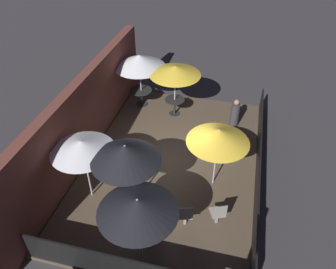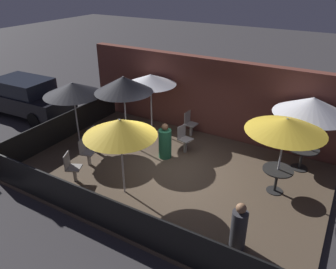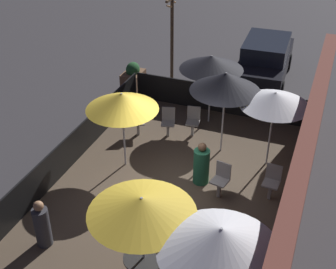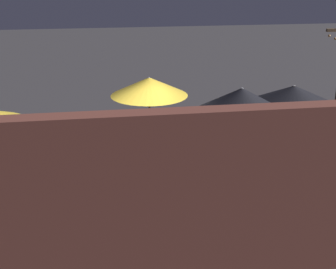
# 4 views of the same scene
# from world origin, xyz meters

# --- Properties ---
(ground_plane) EXTENTS (60.00, 60.00, 0.00)m
(ground_plane) POSITION_xyz_m (0.00, 0.00, 0.00)
(ground_plane) COLOR #383538
(patio_deck) EXTENTS (9.02, 5.95, 0.12)m
(patio_deck) POSITION_xyz_m (0.00, 0.00, 0.06)
(patio_deck) COLOR brown
(patio_deck) RESTS_ON ground_plane
(building_wall) EXTENTS (10.62, 0.36, 2.95)m
(building_wall) POSITION_xyz_m (0.00, 3.21, 1.47)
(building_wall) COLOR brown
(building_wall) RESTS_ON ground_plane
(fence_front) EXTENTS (8.82, 0.05, 0.95)m
(fence_front) POSITION_xyz_m (0.00, -2.93, 0.59)
(fence_front) COLOR black
(fence_front) RESTS_ON patio_deck
(fence_side_left) EXTENTS (0.05, 5.75, 0.95)m
(fence_side_left) POSITION_xyz_m (-4.46, 0.00, 0.59)
(fence_side_left) COLOR black
(fence_side_left) RESTS_ON patio_deck
(patio_umbrella_0) EXTENTS (2.17, 2.17, 2.36)m
(patio_umbrella_0) POSITION_xyz_m (3.41, 2.21, 2.22)
(patio_umbrella_0) COLOR #B2B2B7
(patio_umbrella_0) RESTS_ON patio_deck
(patio_umbrella_1) EXTENTS (2.06, 2.06, 2.24)m
(patio_umbrella_1) POSITION_xyz_m (3.03, 0.62, 2.18)
(patio_umbrella_1) COLOR #B2B2B7
(patio_umbrella_1) RESTS_ON patio_deck
(patio_umbrella_2) EXTENTS (1.93, 1.93, 2.23)m
(patio_umbrella_2) POSITION_xyz_m (-0.60, -1.54, 2.12)
(patio_umbrella_2) COLOR #B2B2B7
(patio_umbrella_2) RESTS_ON patio_deck
(patio_umbrella_3) EXTENTS (1.96, 1.96, 2.27)m
(patio_umbrella_3) POSITION_xyz_m (-3.73, -0.05, 2.17)
(patio_umbrella_3) COLOR #B2B2B7
(patio_umbrella_3) RESTS_ON patio_deck
(patio_umbrella_4) EXTENTS (1.95, 1.95, 2.48)m
(patio_umbrella_4) POSITION_xyz_m (-2.24, 0.78, 2.34)
(patio_umbrella_4) COLOR #B2B2B7
(patio_umbrella_4) RESTS_ON patio_deck
(patio_umbrella_5) EXTENTS (1.87, 1.87, 2.23)m
(patio_umbrella_5) POSITION_xyz_m (-2.07, 2.15, 2.16)
(patio_umbrella_5) COLOR #B2B2B7
(patio_umbrella_5) RESTS_ON patio_deck
(dining_table_0) EXTENTS (0.94, 0.94, 0.73)m
(dining_table_0) POSITION_xyz_m (3.41, 2.21, 0.70)
(dining_table_0) COLOR black
(dining_table_0) RESTS_ON patio_deck
(dining_table_1) EXTENTS (0.83, 0.83, 0.72)m
(dining_table_1) POSITION_xyz_m (3.03, 0.62, 0.69)
(dining_table_1) COLOR black
(dining_table_1) RESTS_ON patio_deck
(patio_chair_0) EXTENTS (0.47, 0.47, 0.95)m
(patio_chair_0) POSITION_xyz_m (-0.22, 1.31, 0.64)
(patio_chair_0) COLOR gray
(patio_chair_0) RESTS_ON patio_deck
(patio_chair_1) EXTENTS (0.43, 0.43, 0.93)m
(patio_chair_1) POSITION_xyz_m (-0.62, 2.52, 0.63)
(patio_chair_1) COLOR gray
(patio_chair_1) RESTS_ON patio_deck
(patio_chair_2) EXTENTS (0.46, 0.46, 0.93)m
(patio_chair_2) POSITION_xyz_m (-2.77, -0.27, 0.63)
(patio_chair_2) COLOR gray
(patio_chair_2) RESTS_ON patio_deck
(patio_chair_3) EXTENTS (0.50, 0.50, 0.90)m
(patio_chair_3) POSITION_xyz_m (-2.50, -0.98, 0.61)
(patio_chair_3) COLOR gray
(patio_chair_3) RESTS_ON patio_deck
(patio_chair_4) EXTENTS (0.53, 0.53, 0.91)m
(patio_chair_4) POSITION_xyz_m (-2.23, -1.87, 0.61)
(patio_chair_4) COLOR gray
(patio_chair_4) RESTS_ON patio_deck
(patron_0) EXTENTS (0.49, 0.49, 1.21)m
(patron_0) POSITION_xyz_m (2.82, -1.92, 0.66)
(patron_0) COLOR #333338
(patron_0) RESTS_ON patio_deck
(patron_1) EXTENTS (0.59, 0.59, 1.21)m
(patron_1) POSITION_xyz_m (-0.59, 0.68, 0.65)
(patron_1) COLOR #236642
(patron_1) RESTS_ON patio_deck
(parked_car_0) EXTENTS (4.32, 1.93, 1.62)m
(parked_car_0) POSITION_xyz_m (-7.73, 0.94, 0.85)
(parked_car_0) COLOR black
(parked_car_0) RESTS_ON ground_plane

